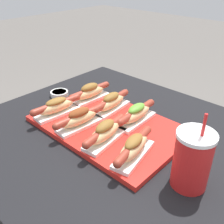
{
  "coord_description": "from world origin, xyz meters",
  "views": [
    {
      "loc": [
        0.5,
        -0.57,
        1.25
      ],
      "look_at": [
        -0.05,
        0.03,
        0.78
      ],
      "focal_mm": 42.0,
      "sensor_mm": 36.0,
      "label": 1
    }
  ],
  "objects_px": {
    "hot_dog_1": "(79,118)",
    "hot_dog_3": "(134,147)",
    "hot_dog_0": "(57,107)",
    "hot_dog_2": "(105,132)",
    "sauce_bowl": "(59,93)",
    "drink_cup": "(192,160)",
    "hot_dog_4": "(90,92)",
    "hot_dog_5": "(111,102)",
    "serving_tray": "(108,126)",
    "hot_dog_6": "(136,114)"
  },
  "relations": [
    {
      "from": "hot_dog_1",
      "to": "hot_dog_3",
      "type": "bearing_deg",
      "value": 0.12
    },
    {
      "from": "hot_dog_0",
      "to": "hot_dog_2",
      "type": "xyz_separation_m",
      "value": [
        0.25,
        0.0,
        0.0
      ]
    },
    {
      "from": "sauce_bowl",
      "to": "drink_cup",
      "type": "relative_size",
      "value": 0.35
    },
    {
      "from": "hot_dog_0",
      "to": "hot_dog_2",
      "type": "distance_m",
      "value": 0.25
    },
    {
      "from": "hot_dog_0",
      "to": "drink_cup",
      "type": "bearing_deg",
      "value": 3.33
    },
    {
      "from": "hot_dog_0",
      "to": "hot_dog_1",
      "type": "height_order",
      "value": "hot_dog_1"
    },
    {
      "from": "hot_dog_0",
      "to": "drink_cup",
      "type": "height_order",
      "value": "drink_cup"
    },
    {
      "from": "hot_dog_4",
      "to": "hot_dog_5",
      "type": "bearing_deg",
      "value": -1.6
    },
    {
      "from": "hot_dog_1",
      "to": "sauce_bowl",
      "type": "xyz_separation_m",
      "value": [
        -0.28,
        0.12,
        -0.04
      ]
    },
    {
      "from": "hot_dog_2",
      "to": "hot_dog_3",
      "type": "xyz_separation_m",
      "value": [
        0.12,
        0.0,
        -0.0
      ]
    },
    {
      "from": "hot_dog_1",
      "to": "drink_cup",
      "type": "relative_size",
      "value": 0.95
    },
    {
      "from": "hot_dog_1",
      "to": "drink_cup",
      "type": "distance_m",
      "value": 0.41
    },
    {
      "from": "hot_dog_5",
      "to": "serving_tray",
      "type": "bearing_deg",
      "value": -52.93
    },
    {
      "from": "hot_dog_2",
      "to": "hot_dog_5",
      "type": "bearing_deg",
      "value": 127.54
    },
    {
      "from": "serving_tray",
      "to": "hot_dog_0",
      "type": "xyz_separation_m",
      "value": [
        -0.19,
        -0.08,
        0.04
      ]
    },
    {
      "from": "hot_dog_2",
      "to": "sauce_bowl",
      "type": "distance_m",
      "value": 0.42
    },
    {
      "from": "hot_dog_0",
      "to": "hot_dog_2",
      "type": "relative_size",
      "value": 1.0
    },
    {
      "from": "hot_dog_0",
      "to": "sauce_bowl",
      "type": "distance_m",
      "value": 0.2
    },
    {
      "from": "serving_tray",
      "to": "sauce_bowl",
      "type": "xyz_separation_m",
      "value": [
        -0.34,
        0.04,
        0.0
      ]
    },
    {
      "from": "hot_dog_4",
      "to": "serving_tray",
      "type": "bearing_deg",
      "value": -24.38
    },
    {
      "from": "hot_dog_5",
      "to": "sauce_bowl",
      "type": "distance_m",
      "value": 0.28
    },
    {
      "from": "hot_dog_1",
      "to": "hot_dog_5",
      "type": "relative_size",
      "value": 1.0
    },
    {
      "from": "hot_dog_0",
      "to": "hot_dog_4",
      "type": "distance_m",
      "value": 0.17
    },
    {
      "from": "serving_tray",
      "to": "hot_dog_4",
      "type": "bearing_deg",
      "value": 155.62
    },
    {
      "from": "hot_dog_0",
      "to": "sauce_bowl",
      "type": "height_order",
      "value": "hot_dog_0"
    },
    {
      "from": "hot_dog_2",
      "to": "hot_dog_4",
      "type": "height_order",
      "value": "hot_dog_4"
    },
    {
      "from": "hot_dog_1",
      "to": "hot_dog_2",
      "type": "bearing_deg",
      "value": -0.27
    },
    {
      "from": "serving_tray",
      "to": "drink_cup",
      "type": "height_order",
      "value": "drink_cup"
    },
    {
      "from": "hot_dog_2",
      "to": "hot_dog_1",
      "type": "bearing_deg",
      "value": 179.73
    },
    {
      "from": "hot_dog_0",
      "to": "hot_dog_3",
      "type": "xyz_separation_m",
      "value": [
        0.37,
        0.0,
        0.0
      ]
    },
    {
      "from": "sauce_bowl",
      "to": "hot_dog_0",
      "type": "bearing_deg",
      "value": -39.22
    },
    {
      "from": "drink_cup",
      "to": "hot_dog_1",
      "type": "bearing_deg",
      "value": -175.9
    },
    {
      "from": "hot_dog_0",
      "to": "hot_dog_5",
      "type": "xyz_separation_m",
      "value": [
        0.13,
        0.16,
        0.0
      ]
    },
    {
      "from": "hot_dog_3",
      "to": "sauce_bowl",
      "type": "height_order",
      "value": "hot_dog_3"
    },
    {
      "from": "hot_dog_2",
      "to": "hot_dog_0",
      "type": "bearing_deg",
      "value": -179.71
    },
    {
      "from": "hot_dog_6",
      "to": "hot_dog_5",
      "type": "bearing_deg",
      "value": 178.82
    },
    {
      "from": "hot_dog_0",
      "to": "drink_cup",
      "type": "distance_m",
      "value": 0.54
    },
    {
      "from": "hot_dog_2",
      "to": "hot_dog_6",
      "type": "relative_size",
      "value": 0.99
    },
    {
      "from": "hot_dog_2",
      "to": "hot_dog_3",
      "type": "distance_m",
      "value": 0.12
    },
    {
      "from": "hot_dog_0",
      "to": "hot_dog_5",
      "type": "height_order",
      "value": "hot_dog_5"
    },
    {
      "from": "sauce_bowl",
      "to": "serving_tray",
      "type": "bearing_deg",
      "value": -6.66
    },
    {
      "from": "hot_dog_1",
      "to": "sauce_bowl",
      "type": "relative_size",
      "value": 2.73
    },
    {
      "from": "hot_dog_5",
      "to": "drink_cup",
      "type": "distance_m",
      "value": 0.43
    },
    {
      "from": "hot_dog_5",
      "to": "hot_dog_0",
      "type": "bearing_deg",
      "value": -127.89
    },
    {
      "from": "hot_dog_1",
      "to": "hot_dog_4",
      "type": "bearing_deg",
      "value": 127.0
    },
    {
      "from": "hot_dog_5",
      "to": "sauce_bowl",
      "type": "xyz_separation_m",
      "value": [
        -0.28,
        -0.04,
        -0.04
      ]
    },
    {
      "from": "hot_dog_3",
      "to": "drink_cup",
      "type": "height_order",
      "value": "drink_cup"
    },
    {
      "from": "hot_dog_3",
      "to": "hot_dog_6",
      "type": "bearing_deg",
      "value": 125.89
    },
    {
      "from": "hot_dog_6",
      "to": "hot_dog_4",
      "type": "bearing_deg",
      "value": 178.61
    },
    {
      "from": "hot_dog_5",
      "to": "hot_dog_6",
      "type": "relative_size",
      "value": 1.0
    }
  ]
}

